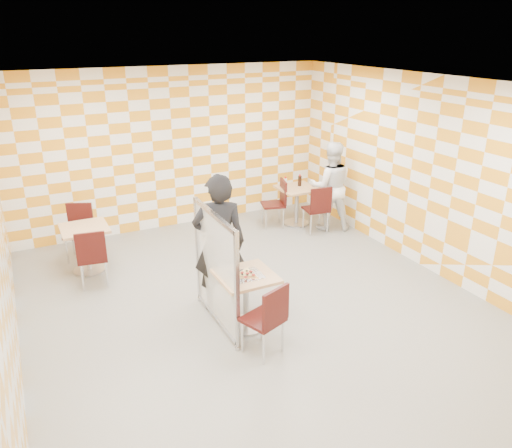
{
  "coord_description": "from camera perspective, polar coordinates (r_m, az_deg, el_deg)",
  "views": [
    {
      "loc": [
        -2.68,
        -5.41,
        3.63
      ],
      "look_at": [
        0.1,
        0.2,
        1.15
      ],
      "focal_mm": 35.0,
      "sensor_mm": 36.0,
      "label": 1
    }
  ],
  "objects": [
    {
      "name": "room_shell",
      "position": [
        6.87,
        -2.02,
        3.53
      ],
      "size": [
        7.0,
        7.0,
        7.0
      ],
      "color": "gray",
      "rests_on": "ground"
    },
    {
      "name": "main_table",
      "position": [
        6.37,
        -1.13,
        -7.74
      ],
      "size": [
        0.7,
        0.7,
        0.75
      ],
      "color": "tan",
      "rests_on": "ground"
    },
    {
      "name": "second_table",
      "position": [
        9.74,
        4.7,
        2.83
      ],
      "size": [
        0.7,
        0.7,
        0.75
      ],
      "color": "tan",
      "rests_on": "ground"
    },
    {
      "name": "empty_table",
      "position": [
        8.24,
        -18.86,
        -1.89
      ],
      "size": [
        0.7,
        0.7,
        0.75
      ],
      "color": "tan",
      "rests_on": "ground"
    },
    {
      "name": "chair_main_front",
      "position": [
        5.82,
        1.46,
        -10.4
      ],
      "size": [
        0.54,
        0.55,
        0.92
      ],
      "color": "#370D0B",
      "rests_on": "ground"
    },
    {
      "name": "chair_second_front",
      "position": [
        9.29,
        7.12,
        2.05
      ],
      "size": [
        0.47,
        0.48,
        0.92
      ],
      "color": "#370D0B",
      "rests_on": "ground"
    },
    {
      "name": "chair_second_side",
      "position": [
        9.58,
        2.51,
        2.8
      ],
      "size": [
        0.53,
        0.52,
        0.92
      ],
      "color": "#370D0B",
      "rests_on": "ground"
    },
    {
      "name": "chair_empty_near",
      "position": [
        7.66,
        -18.24,
        -3.29
      ],
      "size": [
        0.48,
        0.49,
        0.92
      ],
      "color": "#370D0B",
      "rests_on": "ground"
    },
    {
      "name": "chair_empty_far",
      "position": [
        8.76,
        -19.52,
        -0.3
      ],
      "size": [
        0.56,
        0.56,
        0.92
      ],
      "color": "#370D0B",
      "rests_on": "ground"
    },
    {
      "name": "partition",
      "position": [
        6.32,
        -4.62,
        -5.16
      ],
      "size": [
        0.08,
        1.38,
        1.55
      ],
      "color": "white",
      "rests_on": "ground"
    },
    {
      "name": "man_dark",
      "position": [
        6.62,
        -4.22,
        -2.24
      ],
      "size": [
        0.81,
        0.66,
        1.92
      ],
      "primitive_type": "imported",
      "rotation": [
        0.0,
        0.0,
        2.82
      ],
      "color": "black",
      "rests_on": "ground"
    },
    {
      "name": "man_white",
      "position": [
        9.48,
        8.51,
        4.28
      ],
      "size": [
        1.01,
        0.92,
        1.69
      ],
      "primitive_type": "imported",
      "rotation": [
        0.0,
        0.0,
        2.72
      ],
      "color": "white",
      "rests_on": "ground"
    },
    {
      "name": "pizza_on_foil",
      "position": [
        6.23,
        -1.09,
        -5.73
      ],
      "size": [
        0.4,
        0.4,
        0.04
      ],
      "color": "silver",
      "rests_on": "main_table"
    },
    {
      "name": "sport_bottle",
      "position": [
        9.68,
        3.38,
        4.81
      ],
      "size": [
        0.06,
        0.06,
        0.2
      ],
      "color": "white",
      "rests_on": "second_table"
    },
    {
      "name": "soda_bottle",
      "position": [
        9.74,
        5.02,
        4.95
      ],
      "size": [
        0.07,
        0.07,
        0.23
      ],
      "color": "black",
      "rests_on": "second_table"
    }
  ]
}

